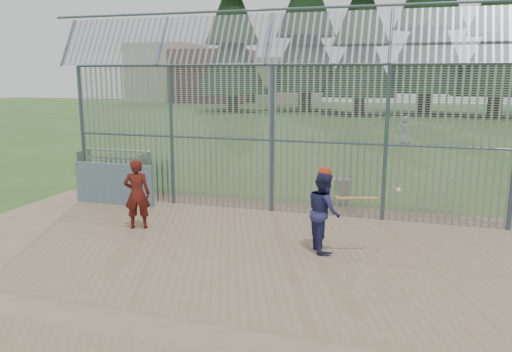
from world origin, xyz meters
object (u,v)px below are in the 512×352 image
(dugout_wall, at_px, (114,184))
(batter, at_px, (324,211))
(onlooker, at_px, (137,194))
(bleacher, at_px, (114,159))
(trash_can, at_px, (343,191))

(dugout_wall, height_order, batter, batter)
(onlooker, xyz_separation_m, bleacher, (-5.07, 6.90, -0.47))
(trash_can, bearing_deg, dugout_wall, -162.48)
(batter, bearing_deg, trash_can, -24.63)
(onlooker, xyz_separation_m, trash_can, (4.52, 3.91, -0.50))
(onlooker, relative_size, bleacher, 0.58)
(batter, xyz_separation_m, trash_can, (-0.10, 4.17, -0.50))
(dugout_wall, distance_m, bleacher, 5.94)
(batter, bearing_deg, dugout_wall, 45.59)
(batter, height_order, trash_can, batter)
(onlooker, height_order, trash_can, onlooker)
(batter, relative_size, onlooker, 1.00)
(dugout_wall, distance_m, batter, 6.84)
(dugout_wall, distance_m, onlooker, 2.67)
(dugout_wall, xyz_separation_m, trash_can, (6.39, 2.02, -0.24))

